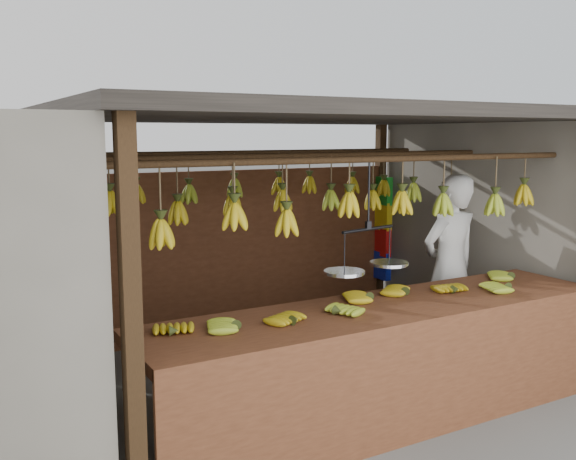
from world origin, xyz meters
TOP-DOWN VIEW (x-y plane):
  - ground at (0.00, 0.00)m, footprint 80.00×80.00m
  - stall at (0.00, 0.33)m, footprint 4.30×3.30m
  - neighbor_right at (3.60, 0.00)m, footprint 3.00×3.00m
  - counter at (0.03, -1.23)m, footprint 3.87×0.88m
  - hanging_bananas at (0.01, -0.00)m, footprint 3.61×2.23m
  - balance_scale at (-0.05, -1.00)m, footprint 0.78×0.39m
  - vendor at (1.46, -0.31)m, footprint 0.68×0.46m
  - bag_bundles at (1.94, 1.35)m, footprint 0.08×0.26m

SIDE VIEW (x-z plane):
  - ground at x=0.00m, z-range 0.00..0.00m
  - counter at x=0.03m, z-range 0.24..1.20m
  - vendor at x=1.46m, z-range 0.00..1.81m
  - bag_bundles at x=1.94m, z-range 0.40..1.67m
  - neighbor_right at x=3.60m, z-range 0.00..2.30m
  - balance_scale at x=-0.05m, z-range 0.81..1.64m
  - hanging_bananas at x=0.01m, z-range 1.42..1.81m
  - stall at x=0.00m, z-range 0.77..3.17m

